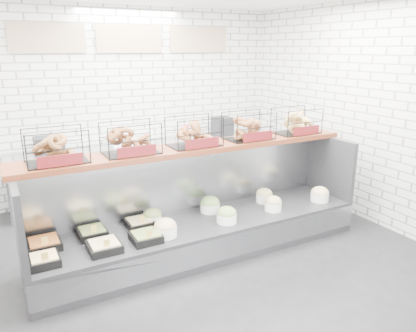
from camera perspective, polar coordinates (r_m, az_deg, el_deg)
ground at (r=4.80m, az=1.06°, el=-13.21°), size 5.50×5.50×0.00m
room_shell at (r=4.72m, az=-2.50°, el=12.54°), size 5.02×5.51×3.01m
display_case at (r=4.92m, az=-1.11°, el=-8.21°), size 4.00×0.90×1.20m
bagel_shelf at (r=4.74m, az=-1.93°, el=4.33°), size 4.10×0.50×0.40m
prep_counter at (r=6.68m, az=-9.27°, el=-0.42°), size 4.00×0.60×1.20m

